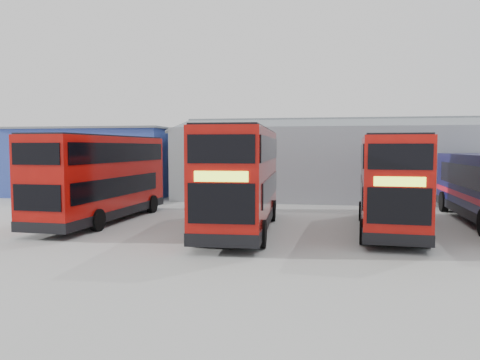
# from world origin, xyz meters

# --- Properties ---
(ground_plane) EXTENTS (120.00, 120.00, 0.00)m
(ground_plane) POSITION_xyz_m (0.00, 0.00, 0.00)
(ground_plane) COLOR #979792
(ground_plane) RESTS_ON ground
(office_block) EXTENTS (12.30, 8.32, 5.12)m
(office_block) POSITION_xyz_m (-14.00, 17.99, 2.58)
(office_block) COLOR navy
(office_block) RESTS_ON ground
(maintenance_shed) EXTENTS (30.50, 12.00, 5.89)m
(maintenance_shed) POSITION_xyz_m (8.00, 20.00, 2.60)
(maintenance_shed) COLOR gray
(maintenance_shed) RESTS_ON ground
(double_decker_left) EXTENTS (2.86, 10.11, 4.24)m
(double_decker_left) POSITION_xyz_m (-7.46, 5.35, 2.11)
(double_decker_left) COLOR #A30D09
(double_decker_left) RESTS_ON ground
(double_decker_centre) EXTENTS (3.10, 10.71, 4.48)m
(double_decker_centre) POSITION_xyz_m (-0.31, 4.27, 2.23)
(double_decker_centre) COLOR #A30D09
(double_decker_centre) RESTS_ON ground
(double_decker_right) EXTENTS (3.03, 9.96, 4.16)m
(double_decker_right) POSITION_xyz_m (6.12, 5.31, 2.07)
(double_decker_right) COLOR #A30D09
(double_decker_right) RESTS_ON ground
(panel_van) EXTENTS (3.15, 5.31, 2.18)m
(panel_van) POSITION_xyz_m (-14.38, 13.91, 1.22)
(panel_van) COLOR silver
(panel_van) RESTS_ON ground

